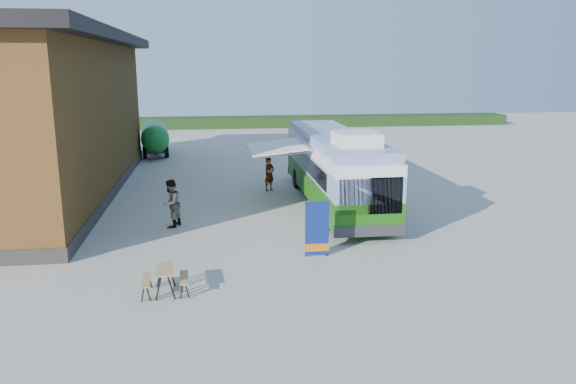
{
  "coord_description": "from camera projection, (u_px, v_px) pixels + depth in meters",
  "views": [
    {
      "loc": [
        -1.95,
        -17.28,
        6.02
      ],
      "look_at": [
        0.82,
        2.81,
        1.4
      ],
      "focal_mm": 35.0,
      "sensor_mm": 36.0,
      "label": 1
    }
  ],
  "objects": [
    {
      "name": "bus",
      "position": [
        334.0,
        166.0,
        24.38
      ],
      "size": [
        2.52,
        11.77,
        3.61
      ],
      "rotation": [
        0.0,
        0.0,
        -0.0
      ],
      "color": "#267313",
      "rests_on": "ground"
    },
    {
      "name": "person_b",
      "position": [
        171.0,
        203.0,
        21.11
      ],
      "size": [
        1.01,
        1.1,
        1.82
      ],
      "primitive_type": "imported",
      "rotation": [
        0.0,
        0.0,
        -2.02
      ],
      "color": "#999999",
      "rests_on": "ground"
    },
    {
      "name": "picnic_table",
      "position": [
        165.0,
        275.0,
        15.01
      ],
      "size": [
        1.27,
        1.15,
        0.69
      ],
      "rotation": [
        0.0,
        0.0,
        0.05
      ],
      "color": "#A67A4E",
      "rests_on": "ground"
    },
    {
      "name": "hedge",
      "position": [
        311.0,
        121.0,
        55.94
      ],
      "size": [
        40.0,
        3.0,
        1.0
      ],
      "primitive_type": "cube",
      "color": "#264419",
      "rests_on": "ground"
    },
    {
      "name": "slurry_tanker",
      "position": [
        155.0,
        136.0,
        37.82
      ],
      "size": [
        2.21,
        6.07,
        2.25
      ],
      "rotation": [
        0.0,
        0.0,
        0.1
      ],
      "color": "#167D2C",
      "rests_on": "ground"
    },
    {
      "name": "person_a",
      "position": [
        269.0,
        174.0,
        27.25
      ],
      "size": [
        0.72,
        0.69,
        1.65
      ],
      "primitive_type": "imported",
      "rotation": [
        0.0,
        0.0,
        0.69
      ],
      "color": "#999999",
      "rests_on": "ground"
    },
    {
      "name": "banner",
      "position": [
        317.0,
        234.0,
        17.89
      ],
      "size": [
        0.79,
        0.18,
        1.81
      ],
      "rotation": [
        0.0,
        0.0,
        -0.0
      ],
      "color": "navy",
      "rests_on": "ground"
    },
    {
      "name": "ground",
      "position": [
        275.0,
        254.0,
        18.28
      ],
      "size": [
        100.0,
        100.0,
        0.0
      ],
      "primitive_type": "plane",
      "color": "#BCB7AD",
      "rests_on": "ground"
    },
    {
      "name": "awning",
      "position": [
        281.0,
        145.0,
        24.26
      ],
      "size": [
        2.49,
        4.08,
        0.5
      ],
      "rotation": [
        0.0,
        0.0,
        -0.0
      ],
      "color": "white",
      "rests_on": "ground"
    },
    {
      "name": "barn",
      "position": [
        23.0,
        119.0,
        25.75
      ],
      "size": [
        9.6,
        21.2,
        7.5
      ],
      "color": "brown",
      "rests_on": "ground"
    }
  ]
}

